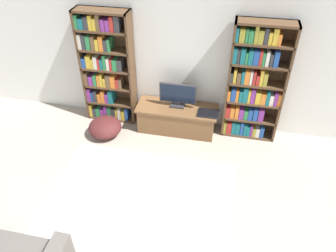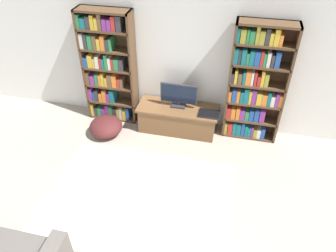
{
  "view_description": "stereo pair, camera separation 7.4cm",
  "coord_description": "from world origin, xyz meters",
  "px_view_note": "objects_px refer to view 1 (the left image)",
  "views": [
    {
      "loc": [
        0.77,
        -0.66,
        3.61
      ],
      "look_at": [
        -0.01,
        3.06,
        0.7
      ],
      "focal_mm": 35.0,
      "sensor_mm": 36.0,
      "label": 1
    },
    {
      "loc": [
        0.84,
        -0.64,
        3.61
      ],
      "look_at": [
        -0.01,
        3.06,
        0.7
      ],
      "focal_mm": 35.0,
      "sensor_mm": 36.0,
      "label": 2
    }
  ],
  "objects_px": {
    "television": "(178,95)",
    "laptop": "(208,113)",
    "bookshelf_left": "(106,68)",
    "tv_stand": "(177,118)",
    "bookshelf_right": "(253,84)",
    "beanbag_ottoman": "(105,127)"
  },
  "relations": [
    {
      "from": "tv_stand",
      "to": "television",
      "type": "distance_m",
      "value": 0.46
    },
    {
      "from": "television",
      "to": "laptop",
      "type": "bearing_deg",
      "value": -12.91
    },
    {
      "from": "bookshelf_left",
      "to": "tv_stand",
      "type": "xyz_separation_m",
      "value": [
        1.27,
        -0.14,
        -0.76
      ]
    },
    {
      "from": "bookshelf_right",
      "to": "television",
      "type": "xyz_separation_m",
      "value": [
        -1.19,
        -0.11,
        -0.29
      ]
    },
    {
      "from": "bookshelf_left",
      "to": "beanbag_ottoman",
      "type": "height_order",
      "value": "bookshelf_left"
    },
    {
      "from": "tv_stand",
      "to": "beanbag_ottoman",
      "type": "xyz_separation_m",
      "value": [
        -1.18,
        -0.41,
        -0.07
      ]
    },
    {
      "from": "bookshelf_right",
      "to": "television",
      "type": "distance_m",
      "value": 1.23
    },
    {
      "from": "bookshelf_right",
      "to": "laptop",
      "type": "height_order",
      "value": "bookshelf_right"
    },
    {
      "from": "tv_stand",
      "to": "beanbag_ottoman",
      "type": "bearing_deg",
      "value": -160.69
    },
    {
      "from": "beanbag_ottoman",
      "to": "laptop",
      "type": "bearing_deg",
      "value": 10.77
    },
    {
      "from": "laptop",
      "to": "bookshelf_right",
      "type": "bearing_deg",
      "value": 19.43
    },
    {
      "from": "beanbag_ottoman",
      "to": "bookshelf_right",
      "type": "bearing_deg",
      "value": 13.21
    },
    {
      "from": "laptop",
      "to": "tv_stand",
      "type": "bearing_deg",
      "value": 170.97
    },
    {
      "from": "bookshelf_left",
      "to": "bookshelf_right",
      "type": "height_order",
      "value": "same"
    },
    {
      "from": "bookshelf_left",
      "to": "beanbag_ottoman",
      "type": "bearing_deg",
      "value": -80.91
    },
    {
      "from": "television",
      "to": "laptop",
      "type": "height_order",
      "value": "television"
    },
    {
      "from": "bookshelf_left",
      "to": "beanbag_ottoman",
      "type": "distance_m",
      "value": 1.01
    },
    {
      "from": "bookshelf_right",
      "to": "tv_stand",
      "type": "relative_size",
      "value": 1.44
    },
    {
      "from": "bookshelf_left",
      "to": "television",
      "type": "bearing_deg",
      "value": -4.76
    },
    {
      "from": "bookshelf_right",
      "to": "laptop",
      "type": "xyz_separation_m",
      "value": [
        -0.65,
        -0.23,
        -0.51
      ]
    },
    {
      "from": "tv_stand",
      "to": "laptop",
      "type": "height_order",
      "value": "laptop"
    },
    {
      "from": "bookshelf_left",
      "to": "tv_stand",
      "type": "relative_size",
      "value": 1.44
    }
  ]
}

